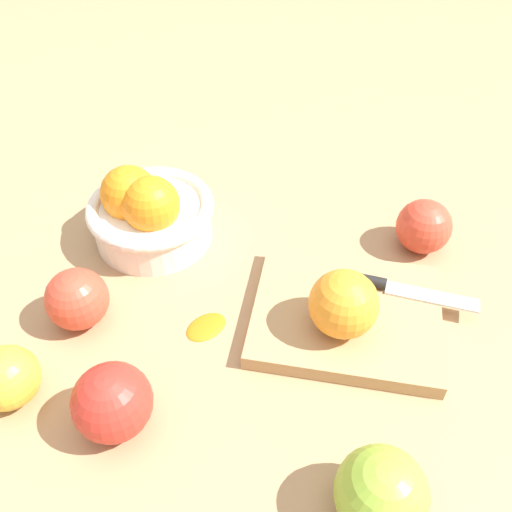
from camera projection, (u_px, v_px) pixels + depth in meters
The scene contains 11 objects.
ground_plane at pixel (234, 320), 0.67m from camera, with size 2.40×2.40×0.00m, color tan.
bowl at pixel (148, 212), 0.74m from camera, with size 0.17×0.17×0.11m.
cutting_board at pixel (346, 315), 0.66m from camera, with size 0.22×0.18×0.02m, color tan.
orange_on_board at pixel (344, 304), 0.61m from camera, with size 0.08×0.08×0.08m, color orange.
knife at pixel (395, 287), 0.67m from camera, with size 0.16×0.02×0.01m.
apple_front_right at pixel (381, 493), 0.48m from camera, with size 0.08×0.08×0.08m, color #8EB738.
apple_front_left at pixel (112, 402), 0.54m from camera, with size 0.08×0.08×0.08m, color red.
apple_front_left_2 at pixel (7, 378), 0.57m from camera, with size 0.07×0.07×0.07m, color gold.
apple_back_right at pixel (424, 226), 0.73m from camera, with size 0.07×0.07×0.07m, color #D6422D.
apple_front_left_3 at pixel (77, 299), 0.64m from camera, with size 0.07×0.07×0.07m, color #D6422D.
citrus_peel at pixel (206, 325), 0.66m from camera, with size 0.05×0.04×0.01m, color orange.
Camera 1 is at (0.15, -0.39, 0.52)m, focal length 39.02 mm.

